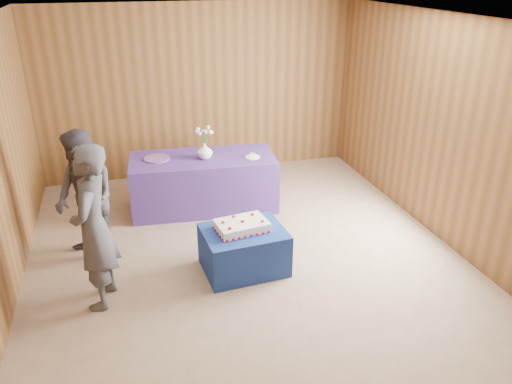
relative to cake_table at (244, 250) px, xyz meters
name	(u,v)px	position (x,y,z in m)	size (l,w,h in m)	color
ground	(248,263)	(0.08, 0.11, -0.25)	(6.00, 6.00, 0.00)	gray
room_shell	(247,113)	(0.08, 0.11, 1.55)	(5.04, 6.04, 2.72)	brown
cake_table	(244,250)	(0.00, 0.00, 0.00)	(0.90, 0.70, 0.50)	navy
serving_table	(204,182)	(-0.13, 1.74, 0.12)	(2.00, 0.90, 0.75)	#4E3289
sheet_cake	(242,226)	(-0.02, 0.02, 0.30)	(0.63, 0.47, 0.14)	white
vase	(205,151)	(-0.11, 1.69, 0.61)	(0.21, 0.21, 0.22)	white
flower_spray	(204,132)	(-0.11, 1.69, 0.88)	(0.26, 0.26, 0.19)	#2A5E25
platter	(157,158)	(-0.75, 1.84, 0.51)	(0.36, 0.36, 0.02)	#7250A1
plate	(253,157)	(0.53, 1.55, 0.51)	(0.20, 0.20, 0.01)	white
cake_slice	(253,155)	(0.53, 1.55, 0.54)	(0.07, 0.07, 0.07)	white
knife	(255,161)	(0.53, 1.39, 0.50)	(0.26, 0.02, 0.00)	#AEAEB3
guest_left	(94,228)	(-1.55, -0.18, 0.60)	(0.62, 0.41, 1.71)	#3C3E47
guest_right	(85,199)	(-1.65, 0.68, 0.54)	(0.77, 0.60, 1.58)	#35333E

